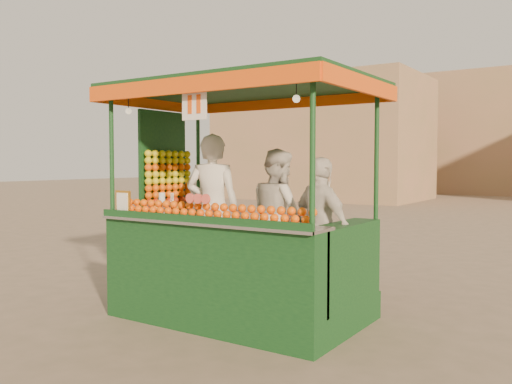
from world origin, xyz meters
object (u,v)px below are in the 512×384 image
Objects in this scene: juice_cart at (231,243)px; vendor_left at (213,209)px; vendor_right at (321,227)px; vendor_middle at (279,216)px.

juice_cart reaches higher than vendor_left.
juice_cart is 1.08m from vendor_right.
juice_cart is 0.65m from vendor_left.
juice_cart is at bearing 129.23° from vendor_left.
vendor_left reaches higher than vendor_right.
vendor_middle is (0.23, 0.72, 0.27)m from juice_cart.
juice_cart reaches higher than vendor_middle.
vendor_left is 1.46m from vendor_right.
vendor_left is at bearing 151.06° from juice_cart.
juice_cart is 1.92× the size of vendor_right.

